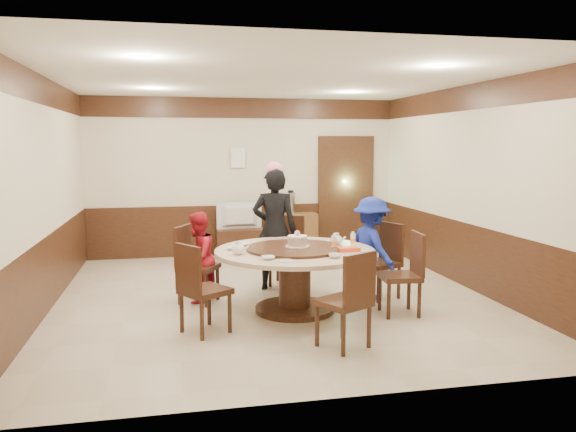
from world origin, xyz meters
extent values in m
plane|color=#C2B39B|center=(0.00, 0.00, 0.00)|extent=(6.00, 6.00, 0.00)
plane|color=silver|center=(0.00, 0.00, 2.80)|extent=(6.00, 6.00, 0.00)
cube|color=beige|center=(0.00, 3.00, 1.40)|extent=(5.50, 0.04, 2.80)
cube|color=beige|center=(0.00, -3.00, 1.40)|extent=(5.50, 0.04, 2.80)
cube|color=beige|center=(-2.75, 0.00, 1.40)|extent=(0.04, 6.00, 2.80)
cube|color=beige|center=(2.75, 0.00, 1.40)|extent=(0.04, 6.00, 2.80)
cube|color=#361D10|center=(0.00, 0.00, 0.45)|extent=(5.50, 6.00, 0.90)
cube|color=#361D10|center=(0.00, 0.00, 2.62)|extent=(5.50, 6.00, 0.35)
cube|color=#361D10|center=(1.90, 2.95, 1.05)|extent=(1.05, 0.08, 2.18)
cube|color=#91E0A7|center=(1.90, 2.97, 1.05)|extent=(0.88, 0.02, 2.05)
cylinder|color=#361D10|center=(0.15, -0.65, 0.03)|extent=(0.95, 0.95, 0.06)
cylinder|color=#361D10|center=(0.15, -0.65, 0.35)|extent=(0.38, 0.38, 0.65)
cylinder|color=#CBAE93|center=(0.15, -0.65, 0.72)|extent=(1.90, 1.90, 0.05)
cylinder|color=#361D10|center=(0.15, -0.65, 0.77)|extent=(1.16, 1.16, 0.03)
cube|color=#361D10|center=(1.34, -0.30, 0.45)|extent=(0.58, 0.58, 0.06)
cube|color=#361D10|center=(1.54, -0.21, 0.72)|extent=(0.20, 0.40, 0.50)
cube|color=#361D10|center=(1.34, -0.30, 0.21)|extent=(0.36, 0.36, 0.42)
cube|color=#361D10|center=(0.30, 0.63, 0.45)|extent=(0.59, 0.59, 0.06)
cube|color=#361D10|center=(0.40, 0.82, 0.72)|extent=(0.39, 0.23, 0.50)
cube|color=#361D10|center=(0.30, 0.63, 0.21)|extent=(0.36, 0.36, 0.42)
cube|color=#361D10|center=(-0.96, -0.03, 0.45)|extent=(0.59, 0.59, 0.06)
cube|color=#361D10|center=(-1.15, 0.06, 0.72)|extent=(0.23, 0.39, 0.50)
cube|color=#361D10|center=(-0.96, -0.03, 0.21)|extent=(0.36, 0.36, 0.42)
cube|color=#361D10|center=(-0.94, -1.21, 0.45)|extent=(0.61, 0.61, 0.06)
cube|color=#361D10|center=(-1.12, -1.33, 0.72)|extent=(0.26, 0.37, 0.50)
cube|color=#361D10|center=(-0.94, -1.21, 0.21)|extent=(0.36, 0.36, 0.42)
cube|color=#361D10|center=(0.35, -1.92, 0.45)|extent=(0.60, 0.60, 0.06)
cube|color=#361D10|center=(0.45, -2.10, 0.72)|extent=(0.39, 0.24, 0.50)
cube|color=#361D10|center=(0.35, -1.92, 0.21)|extent=(0.36, 0.36, 0.42)
cube|color=#361D10|center=(1.32, -1.02, 0.45)|extent=(0.47, 0.47, 0.06)
cube|color=#361D10|center=(1.53, -1.04, 0.72)|extent=(0.07, 0.42, 0.50)
cube|color=#361D10|center=(1.32, -1.02, 0.21)|extent=(0.36, 0.36, 0.42)
imported|color=black|center=(0.10, 0.42, 0.83)|extent=(0.69, 0.54, 1.67)
imported|color=#AE1723|center=(-0.96, 0.00, 0.57)|extent=(0.64, 0.69, 1.15)
imported|color=navy|center=(1.25, -0.26, 0.66)|extent=(0.69, 0.95, 1.32)
cylinder|color=white|center=(0.18, -0.63, 0.79)|extent=(0.29, 0.29, 0.01)
cylinder|color=tan|center=(0.18, -0.63, 0.84)|extent=(0.23, 0.23, 0.10)
cylinder|color=white|center=(0.18, -0.63, 0.90)|extent=(0.23, 0.23, 0.01)
sphere|color=pink|center=(0.18, -0.63, 0.94)|extent=(0.07, 0.07, 0.07)
ellipsoid|color=white|center=(-0.55, -0.82, 0.81)|extent=(0.17, 0.15, 0.13)
ellipsoid|color=white|center=(0.72, -0.43, 0.81)|extent=(0.17, 0.15, 0.13)
imported|color=white|center=(-0.44, -0.33, 0.77)|extent=(0.16, 0.16, 0.04)
imported|color=white|center=(0.47, -1.22, 0.77)|extent=(0.15, 0.15, 0.05)
imported|color=white|center=(-0.26, -1.16, 0.77)|extent=(0.15, 0.15, 0.04)
imported|color=white|center=(0.79, -0.80, 0.77)|extent=(0.12, 0.12, 0.04)
imported|color=white|center=(-0.58, -0.53, 0.77)|extent=(0.15, 0.15, 0.04)
imported|color=white|center=(0.32, -0.04, 0.77)|extent=(0.13, 0.13, 0.04)
cylinder|color=white|center=(-0.10, -1.30, 0.76)|extent=(0.18, 0.18, 0.01)
cylinder|color=white|center=(0.60, -0.15, 0.76)|extent=(0.18, 0.18, 0.01)
cube|color=white|center=(0.71, -0.97, 0.76)|extent=(0.30, 0.20, 0.02)
cube|color=#D84418|center=(0.71, -0.97, 0.79)|extent=(0.24, 0.15, 0.04)
cylinder|color=white|center=(0.61, -0.71, 0.83)|extent=(0.06, 0.06, 0.16)
cylinder|color=white|center=(0.89, -0.58, 0.83)|extent=(0.06, 0.06, 0.16)
cube|color=#361D10|center=(-0.10, 2.75, 0.25)|extent=(0.85, 0.45, 0.50)
imported|color=gray|center=(-0.10, 2.75, 0.73)|extent=(0.81, 0.17, 0.46)
cube|color=brown|center=(0.88, 2.78, 0.38)|extent=(0.80, 0.40, 0.75)
cylinder|color=silver|center=(0.82, 2.78, 0.94)|extent=(0.15, 0.15, 0.38)
cube|color=white|center=(-0.10, 2.96, 1.75)|extent=(0.25, 0.00, 0.35)
cube|color=white|center=(0.55, 2.96, 1.45)|extent=(0.30, 0.00, 0.22)
camera|label=1|loc=(-1.25, -7.03, 1.98)|focal=35.00mm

